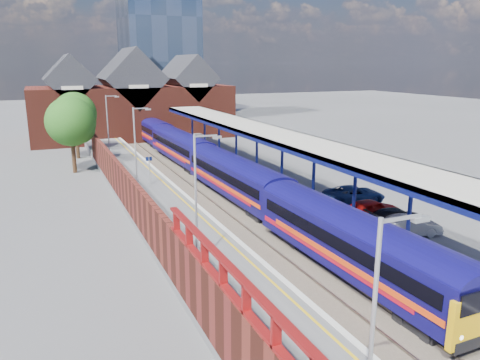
% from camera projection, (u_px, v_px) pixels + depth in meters
% --- Properties ---
extents(ground, '(240.00, 240.00, 0.00)m').
position_uv_depth(ground, '(185.00, 175.00, 49.05)').
color(ground, '#5B5B5E').
rests_on(ground, ground).
extents(ballast_bed, '(6.00, 76.00, 0.06)m').
position_uv_depth(ballast_bed, '(219.00, 200.00, 40.13)').
color(ballast_bed, '#473D33').
rests_on(ballast_bed, ground).
extents(rails, '(4.51, 76.00, 0.14)m').
position_uv_depth(rails, '(219.00, 199.00, 40.11)').
color(rails, slate).
rests_on(rails, ground).
extents(left_platform, '(5.00, 76.00, 1.00)m').
position_uv_depth(left_platform, '(155.00, 202.00, 37.91)').
color(left_platform, '#565659').
rests_on(left_platform, ground).
extents(right_platform, '(6.00, 76.00, 1.00)m').
position_uv_depth(right_platform, '(281.00, 188.00, 42.31)').
color(right_platform, '#565659').
rests_on(right_platform, ground).
extents(coping_left, '(0.30, 76.00, 0.05)m').
position_uv_depth(coping_left, '(183.00, 193.00, 38.68)').
color(coping_left, silver).
rests_on(coping_left, left_platform).
extents(coping_right, '(0.30, 76.00, 0.05)m').
position_uv_depth(coping_right, '(252.00, 185.00, 41.09)').
color(coping_right, silver).
rests_on(coping_right, right_platform).
extents(yellow_line, '(0.14, 76.00, 0.01)m').
position_uv_depth(yellow_line, '(176.00, 194.00, 38.46)').
color(yellow_line, yellow).
rests_on(yellow_line, left_platform).
extents(train, '(3.14, 65.95, 3.45)m').
position_uv_depth(train, '(204.00, 158.00, 47.36)').
color(train, '#100C54').
rests_on(train, ground).
extents(canopy, '(4.50, 52.00, 4.48)m').
position_uv_depth(canopy, '(267.00, 133.00, 42.70)').
color(canopy, navy).
rests_on(canopy, right_platform).
extents(lamp_post_a, '(1.48, 0.18, 7.00)m').
position_uv_depth(lamp_post_a, '(377.00, 333.00, 11.53)').
color(lamp_post_a, '#A5A8AA').
rests_on(lamp_post_a, left_platform).
extents(lamp_post_b, '(1.48, 0.18, 7.00)m').
position_uv_depth(lamp_post_b, '(198.00, 193.00, 24.01)').
color(lamp_post_b, '#A5A8AA').
rests_on(lamp_post_b, left_platform).
extents(lamp_post_c, '(1.48, 0.18, 7.00)m').
position_uv_depth(lamp_post_c, '(137.00, 144.00, 38.27)').
color(lamp_post_c, '#A5A8AA').
rests_on(lamp_post_c, left_platform).
extents(lamp_post_d, '(1.48, 0.18, 7.00)m').
position_uv_depth(lamp_post_d, '(109.00, 122.00, 52.53)').
color(lamp_post_d, '#A5A8AA').
rests_on(lamp_post_d, left_platform).
extents(platform_sign, '(0.55, 0.08, 2.50)m').
position_uv_depth(platform_sign, '(149.00, 166.00, 41.13)').
color(platform_sign, '#A5A8AA').
rests_on(platform_sign, left_platform).
extents(brick_wall, '(0.35, 50.00, 3.86)m').
position_uv_depth(brick_wall, '(138.00, 204.00, 30.68)').
color(brick_wall, '#5B2118').
rests_on(brick_wall, left_platform).
extents(station_building, '(30.00, 12.12, 13.78)m').
position_uv_depth(station_building, '(132.00, 103.00, 72.68)').
color(station_building, '#5B2118').
rests_on(station_building, ground).
extents(glass_tower, '(14.20, 14.20, 40.30)m').
position_uv_depth(glass_tower, '(158.00, 18.00, 92.53)').
color(glass_tower, '#485E7D').
rests_on(glass_tower, ground).
extents(tree_near, '(5.20, 5.20, 8.10)m').
position_uv_depth(tree_near, '(72.00, 123.00, 49.05)').
color(tree_near, '#382314').
rests_on(tree_near, ground).
extents(tree_far, '(5.20, 5.20, 8.10)m').
position_uv_depth(tree_far, '(76.00, 115.00, 56.56)').
color(tree_far, '#382314').
rests_on(tree_far, ground).
extents(parked_car_red, '(4.65, 2.28, 1.53)m').
position_uv_depth(parked_car_red, '(371.00, 210.00, 31.79)').
color(parked_car_red, '#AC100E').
rests_on(parked_car_red, right_platform).
extents(parked_car_silver, '(4.06, 2.21, 1.27)m').
position_uv_depth(parked_car_silver, '(410.00, 226.00, 29.02)').
color(parked_car_silver, '#A4A5A9').
rests_on(parked_car_silver, right_platform).
extents(parked_car_dark, '(4.46, 2.21, 1.25)m').
position_uv_depth(parked_car_dark, '(397.00, 218.00, 30.59)').
color(parked_car_dark, black).
rests_on(parked_car_dark, right_platform).
extents(parked_car_blue, '(5.02, 2.95, 1.31)m').
position_uv_depth(parked_car_blue, '(354.00, 194.00, 35.94)').
color(parked_car_blue, navy).
rests_on(parked_car_blue, right_platform).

